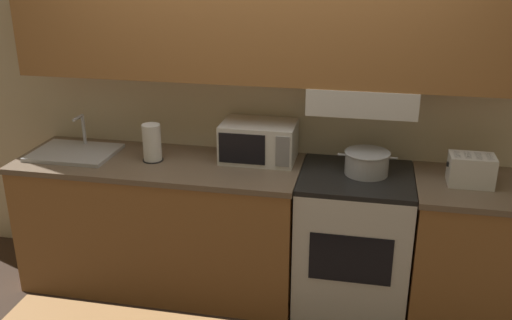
# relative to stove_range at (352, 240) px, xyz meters

# --- Properties ---
(ground_plane) EXTENTS (16.00, 16.00, 0.00)m
(ground_plane) POSITION_rel_stove_range_xyz_m (-0.62, 0.32, -0.45)
(ground_plane) COLOR #3D2D23
(wall_back) EXTENTS (5.51, 0.38, 2.55)m
(wall_back) POSITION_rel_stove_range_xyz_m (-0.60, 0.25, 1.05)
(wall_back) COLOR beige
(wall_back) RESTS_ON ground_plane
(lower_counter_main) EXTENTS (1.84, 0.68, 0.90)m
(lower_counter_main) POSITION_rel_stove_range_xyz_m (-1.27, -0.01, 0.00)
(lower_counter_main) COLOR #A36B38
(lower_counter_main) RESTS_ON ground_plane
(lower_counter_right_stub) EXTENTS (0.60, 0.68, 0.90)m
(lower_counter_right_stub) POSITION_rel_stove_range_xyz_m (0.65, -0.01, 0.00)
(lower_counter_right_stub) COLOR #A36B38
(lower_counter_right_stub) RESTS_ON ground_plane
(stove_range) EXTENTS (0.68, 0.65, 0.90)m
(stove_range) POSITION_rel_stove_range_xyz_m (0.00, 0.00, 0.00)
(stove_range) COLOR white
(stove_range) RESTS_ON ground_plane
(cooking_pot) EXTENTS (0.35, 0.27, 0.14)m
(cooking_pot) POSITION_rel_stove_range_xyz_m (0.05, 0.03, 0.52)
(cooking_pot) COLOR #B7BABF
(cooking_pot) RESTS_ON stove_range
(microwave) EXTENTS (0.47, 0.33, 0.25)m
(microwave) POSITION_rel_stove_range_xyz_m (-0.63, 0.14, 0.57)
(microwave) COLOR white
(microwave) RESTS_ON lower_counter_main
(toaster) EXTENTS (0.27, 0.17, 0.18)m
(toaster) POSITION_rel_stove_range_xyz_m (0.65, -0.01, 0.54)
(toaster) COLOR white
(toaster) RESTS_ON lower_counter_right_stub
(sink_basin) EXTENTS (0.54, 0.41, 0.24)m
(sink_basin) POSITION_rel_stove_range_xyz_m (-1.85, -0.01, 0.46)
(sink_basin) COLOR #B7BABF
(sink_basin) RESTS_ON lower_counter_main
(paper_towel_roll) EXTENTS (0.13, 0.13, 0.24)m
(paper_towel_roll) POSITION_rel_stove_range_xyz_m (-1.30, -0.01, 0.57)
(paper_towel_roll) COLOR black
(paper_towel_roll) RESTS_ON lower_counter_main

